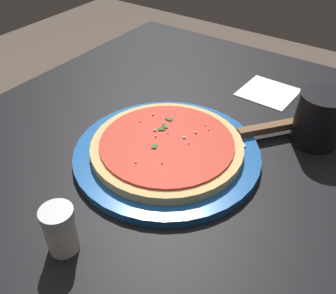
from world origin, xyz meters
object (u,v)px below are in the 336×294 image
(serving_plate, at_px, (168,153))
(parmesan_shaker, at_px, (60,229))
(pizza, at_px, (168,145))
(napkin_folded_right, at_px, (268,92))
(pizza_server, at_px, (250,132))
(cup_tall_drink, at_px, (319,119))

(serving_plate, xyz_separation_m, parmesan_shaker, (0.25, -0.00, 0.03))
(pizza, bearing_deg, serving_plate, 42.29)
(serving_plate, bearing_deg, napkin_folded_right, 169.67)
(napkin_folded_right, bearing_deg, pizza_server, 12.60)
(pizza_server, xyz_separation_m, napkin_folded_right, (-0.19, -0.04, -0.02))
(pizza_server, distance_m, cup_tall_drink, 0.13)
(napkin_folded_right, distance_m, parmesan_shaker, 0.57)
(serving_plate, distance_m, parmesan_shaker, 0.25)
(cup_tall_drink, bearing_deg, napkin_folded_right, -130.82)
(cup_tall_drink, relative_size, parmesan_shaker, 1.38)
(serving_plate, height_order, pizza, pizza)
(pizza, distance_m, parmesan_shaker, 0.25)
(pizza, bearing_deg, napkin_folded_right, 169.66)
(serving_plate, relative_size, napkin_folded_right, 2.84)
(serving_plate, xyz_separation_m, napkin_folded_right, (-0.32, 0.06, -0.01))
(cup_tall_drink, bearing_deg, pizza, -46.11)
(pizza, relative_size, parmesan_shaker, 3.67)
(cup_tall_drink, bearing_deg, serving_plate, -46.11)
(serving_plate, height_order, cup_tall_drink, cup_tall_drink)
(serving_plate, distance_m, pizza, 0.02)
(pizza_server, distance_m, parmesan_shaker, 0.39)
(cup_tall_drink, height_order, parmesan_shaker, cup_tall_drink)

